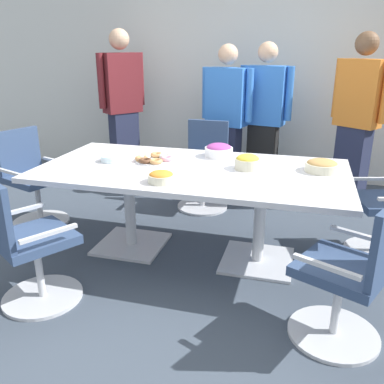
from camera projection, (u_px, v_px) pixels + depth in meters
The scene contains 17 objects.
ground_plane at pixel (192, 254), 3.49m from camera, with size 10.00×10.00×0.01m, color #3D4754.
back_wall at pixel (243, 67), 5.20m from camera, with size 8.00×0.10×2.80m, color silver.
conference_table at pixel (192, 183), 3.28m from camera, with size 2.40×1.20×0.75m.
office_chair_0 at pixel (204, 170), 4.39m from camera, with size 0.55×0.55×0.91m.
office_chair_1 at pixel (33, 183), 3.99m from camera, with size 0.69×0.69×0.91m.
office_chair_2 at pixel (28, 248), 2.70m from camera, with size 0.74×0.74×0.91m.
office_chair_3 at pixel (350, 280), 2.33m from camera, with size 0.72×0.72×0.91m.
person_standing_0 at pixel (123, 105), 5.05m from camera, with size 0.44×0.53×1.85m.
person_standing_1 at pixel (226, 119), 4.67m from camera, with size 0.61×0.32×1.68m.
person_standing_2 at pixel (264, 118), 4.67m from camera, with size 0.61×0.30×1.70m.
person_standing_3 at pixel (357, 118), 4.30m from camera, with size 0.54×0.43×1.79m.
snack_bowl_candy_mix at pixel (219, 150), 3.55m from camera, with size 0.24×0.24×0.12m.
snack_bowl_chips_yellow at pixel (248, 162), 3.20m from camera, with size 0.20×0.20×0.12m.
snack_bowl_cookies at pixel (322, 166), 3.13m from camera, with size 0.25×0.25×0.10m.
snack_bowl_chips_orange at pixel (161, 177), 2.89m from camera, with size 0.19×0.19×0.08m.
donut_platter at pixel (154, 159), 3.42m from camera, with size 0.32×0.32×0.04m.
plate_stack at pixel (112, 158), 3.42m from camera, with size 0.19×0.19×0.05m.
Camera 1 is at (0.83, -3.00, 1.66)m, focal length 38.58 mm.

